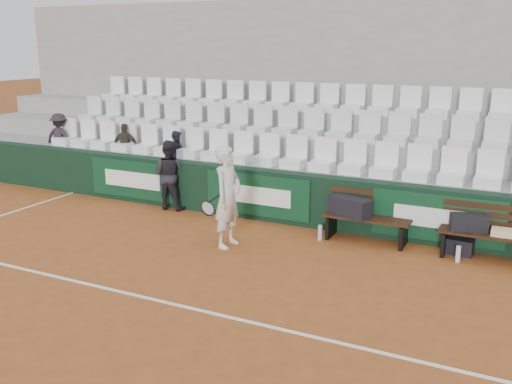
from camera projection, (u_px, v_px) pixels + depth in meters
name	position (u px, v px, depth m)	size (l,w,h in m)	color
ground	(148.00, 298.00, 7.82)	(80.00, 80.00, 0.00)	#9C5023
court_baseline	(148.00, 298.00, 7.82)	(18.00, 0.06, 0.01)	white
back_barrier	(273.00, 196.00, 11.13)	(18.00, 0.34, 1.00)	black
grandstand_tier_front	(283.00, 188.00, 11.71)	(18.00, 0.95, 1.00)	gray
grandstand_tier_mid	(300.00, 169.00, 12.48)	(18.00, 0.95, 1.45)	#989896
grandstand_tier_back	(315.00, 151.00, 13.25)	(18.00, 0.95, 1.90)	#999997
grandstand_rear_wall	(326.00, 95.00, 13.47)	(18.00, 0.30, 4.40)	#969693
seat_row_front	(280.00, 151.00, 11.35)	(11.90, 0.44, 0.63)	white
seat_row_mid	(298.00, 122.00, 12.06)	(11.90, 0.44, 0.63)	silver
seat_row_back	(314.00, 97.00, 12.77)	(11.90, 0.44, 0.63)	white
bench_left	(367.00, 229.00, 10.01)	(1.50, 0.56, 0.45)	#361D10
bench_right	(487.00, 246.00, 9.16)	(1.50, 0.56, 0.45)	#321A0F
sports_bag_left	(350.00, 207.00, 10.00)	(0.76, 0.32, 0.32)	black
sports_bag_right	(469.00, 222.00, 9.21)	(0.57, 0.26, 0.26)	black
towel	(504.00, 233.00, 8.97)	(0.37, 0.27, 0.10)	beige
sports_bag_ground	(459.00, 246.00, 9.42)	(0.45, 0.27, 0.27)	black
water_bottle_near	(320.00, 233.00, 10.10)	(0.08, 0.08, 0.28)	silver
water_bottle_far	(458.00, 254.00, 9.08)	(0.08, 0.08, 0.27)	silver
tennis_player	(228.00, 197.00, 9.63)	(0.72, 0.65, 1.75)	silver
ball_kid	(169.00, 175.00, 11.87)	(0.71, 0.55, 1.46)	black
spectator_a	(58.00, 119.00, 13.83)	(0.77, 0.44, 1.19)	black
spectator_b	(124.00, 127.00, 13.00)	(0.62, 0.26, 1.06)	#322D28
spectator_c	(176.00, 133.00, 12.41)	(0.48, 0.38, 0.99)	#1E232D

